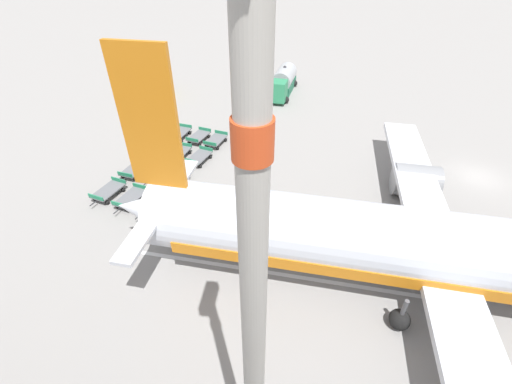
# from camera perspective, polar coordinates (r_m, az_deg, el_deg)

# --- Properties ---
(ground_plane) EXTENTS (500.00, 500.00, 0.00)m
(ground_plane) POSITION_cam_1_polar(r_m,az_deg,el_deg) (36.16, 33.04, 2.08)
(ground_plane) COLOR gray
(airplane) EXTENTS (36.16, 41.93, 13.28)m
(airplane) POSITION_cam_1_polar(r_m,az_deg,el_deg) (22.13, 31.31, -8.90)
(airplane) COLOR silver
(airplane) RESTS_ON ground_plane
(fuel_tanker_primary) EXTENTS (9.39, 4.09, 3.30)m
(fuel_tanker_primary) POSITION_cam_1_polar(r_m,az_deg,el_deg) (48.92, 4.48, 17.79)
(fuel_tanker_primary) COLOR #2D8C5B
(fuel_tanker_primary) RESTS_ON ground_plane
(service_van) EXTENTS (4.45, 2.77, 2.28)m
(service_van) POSITION_cam_1_polar(r_m,az_deg,el_deg) (49.35, -16.31, 16.45)
(service_van) COLOR yellow
(service_van) RESTS_ON ground_plane
(baggage_dolly_row_near_col_a) EXTENTS (3.45, 1.96, 0.92)m
(baggage_dolly_row_near_col_a) POSITION_cam_1_polar(r_m,az_deg,el_deg) (37.59, -12.55, 9.54)
(baggage_dolly_row_near_col_a) COLOR slate
(baggage_dolly_row_near_col_a) RESTS_ON ground_plane
(baggage_dolly_row_near_col_b) EXTENTS (3.45, 2.03, 0.92)m
(baggage_dolly_row_near_col_b) POSITION_cam_1_polar(r_m,az_deg,el_deg) (34.67, -15.61, 6.65)
(baggage_dolly_row_near_col_b) COLOR slate
(baggage_dolly_row_near_col_b) RESTS_ON ground_plane
(baggage_dolly_row_near_col_c) EXTENTS (3.45, 1.98, 0.92)m
(baggage_dolly_row_near_col_c) POSITION_cam_1_polar(r_m,az_deg,el_deg) (32.34, -19.58, 3.52)
(baggage_dolly_row_near_col_c) COLOR slate
(baggage_dolly_row_near_col_c) RESTS_ON ground_plane
(baggage_dolly_row_near_col_d) EXTENTS (3.45, 2.13, 0.92)m
(baggage_dolly_row_near_col_d) POSITION_cam_1_polar(r_m,az_deg,el_deg) (30.28, -23.39, 0.11)
(baggage_dolly_row_near_col_d) COLOR slate
(baggage_dolly_row_near_col_d) RESTS_ON ground_plane
(baggage_dolly_row_mid_a_col_a) EXTENTS (3.45, 2.13, 0.92)m
(baggage_dolly_row_mid_a_col_a) POSITION_cam_1_polar(r_m,az_deg,el_deg) (36.47, -9.53, 9.06)
(baggage_dolly_row_mid_a_col_a) COLOR slate
(baggage_dolly_row_mid_a_col_a) RESTS_ON ground_plane
(baggage_dolly_row_mid_a_col_b) EXTENTS (3.45, 1.95, 0.92)m
(baggage_dolly_row_mid_a_col_b) POSITION_cam_1_polar(r_m,az_deg,el_deg) (33.80, -12.72, 6.32)
(baggage_dolly_row_mid_a_col_b) COLOR slate
(baggage_dolly_row_mid_a_col_b) RESTS_ON ground_plane
(baggage_dolly_row_mid_a_col_c) EXTENTS (3.45, 2.10, 0.92)m
(baggage_dolly_row_mid_a_col_c) POSITION_cam_1_polar(r_m,az_deg,el_deg) (31.28, -16.07, 3.10)
(baggage_dolly_row_mid_a_col_c) COLOR slate
(baggage_dolly_row_mid_a_col_c) RESTS_ON ground_plane
(baggage_dolly_row_mid_a_col_d) EXTENTS (3.45, 2.09, 0.92)m
(baggage_dolly_row_mid_a_col_d) POSITION_cam_1_polar(r_m,az_deg,el_deg) (28.81, -20.12, -0.97)
(baggage_dolly_row_mid_a_col_d) COLOR slate
(baggage_dolly_row_mid_a_col_d) RESTS_ON ground_plane
(baggage_dolly_row_mid_b_col_a) EXTENTS (3.45, 2.07, 0.92)m
(baggage_dolly_row_mid_b_col_a) POSITION_cam_1_polar(r_m,az_deg,el_deg) (35.52, -6.72, 8.54)
(baggage_dolly_row_mid_b_col_a) COLOR slate
(baggage_dolly_row_mid_b_col_a) RESTS_ON ground_plane
(baggage_dolly_row_mid_b_col_b) EXTENTS (3.45, 2.16, 0.92)m
(baggage_dolly_row_mid_b_col_b) POSITION_cam_1_polar(r_m,az_deg,el_deg) (32.76, -9.45, 5.72)
(baggage_dolly_row_mid_b_col_b) COLOR slate
(baggage_dolly_row_mid_b_col_b) RESTS_ON ground_plane
(baggage_dolly_row_mid_b_col_c) EXTENTS (3.45, 1.96, 0.92)m
(baggage_dolly_row_mid_b_col_c) POSITION_cam_1_polar(r_m,az_deg,el_deg) (30.10, -13.15, 2.21)
(baggage_dolly_row_mid_b_col_c) COLOR slate
(baggage_dolly_row_mid_b_col_c) RESTS_ON ground_plane
(baggage_dolly_row_mid_b_col_d) EXTENTS (3.45, 2.04, 0.92)m
(baggage_dolly_row_mid_b_col_d) POSITION_cam_1_polar(r_m,az_deg,el_deg) (27.80, -17.05, -1.74)
(baggage_dolly_row_mid_b_col_d) COLOR slate
(baggage_dolly_row_mid_b_col_d) RESTS_ON ground_plane
(apron_light_mast) EXTENTS (2.00, 0.70, 19.01)m
(apron_light_mast) POSITION_cam_1_polar(r_m,az_deg,el_deg) (6.92, -0.41, -17.77)
(apron_light_mast) COLOR #ADA89E
(apron_light_mast) RESTS_ON ground_plane
(stand_guidance_stripe) EXTENTS (1.90, 21.61, 0.01)m
(stand_guidance_stripe) POSITION_cam_1_polar(r_m,az_deg,el_deg) (22.09, 7.18, -13.91)
(stand_guidance_stripe) COLOR white
(stand_guidance_stripe) RESTS_ON ground_plane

